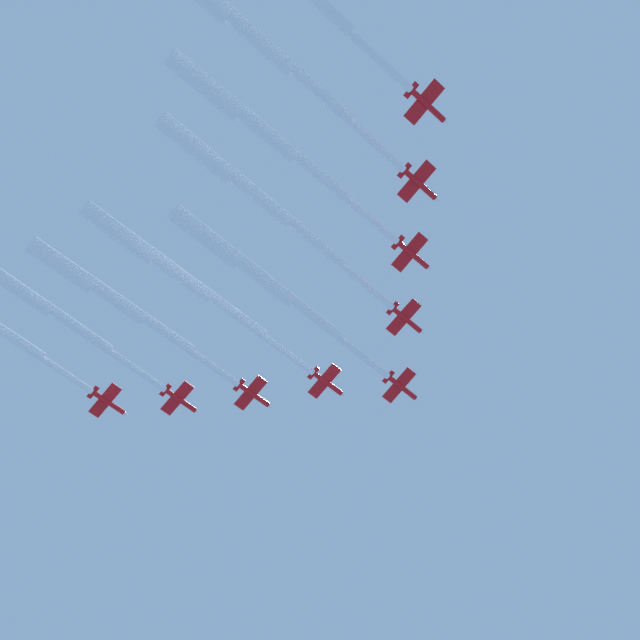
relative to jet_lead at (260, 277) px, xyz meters
The scene contains 7 objects.
jet_lead is the anchor object (origin of this frame).
jet_port_inner 17.35m from the jet_lead, 69.05° to the left, with size 32.67×63.91×4.45m.
jet_starboard_inner 17.21m from the jet_lead, 160.29° to the left, with size 33.81×64.07×4.46m.
jet_port_mid 30.15m from the jet_lead, 61.39° to the left, with size 29.20×57.39×4.41m.
jet_starboard_mid 30.38m from the jet_lead, 164.99° to the left, with size 30.66×60.43×4.46m.
jet_port_outer 49.53m from the jet_lead, 69.78° to the left, with size 34.35×65.43×4.40m.
jet_starboard_outer 47.80m from the jet_lead, 163.20° to the left, with size 32.39×62.71×4.47m.
Camera 1 is at (-108.81, 34.53, -5.07)m, focal length 55.11 mm.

